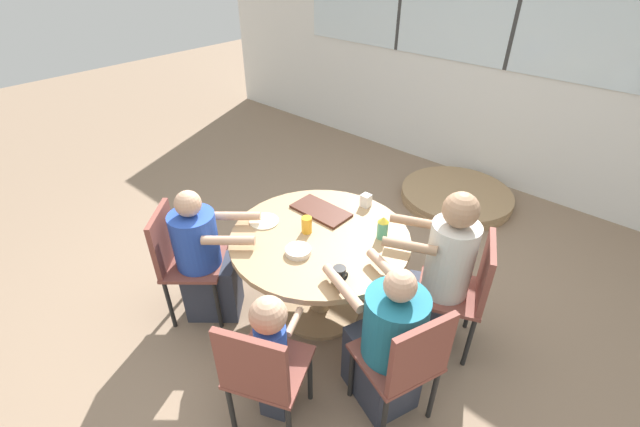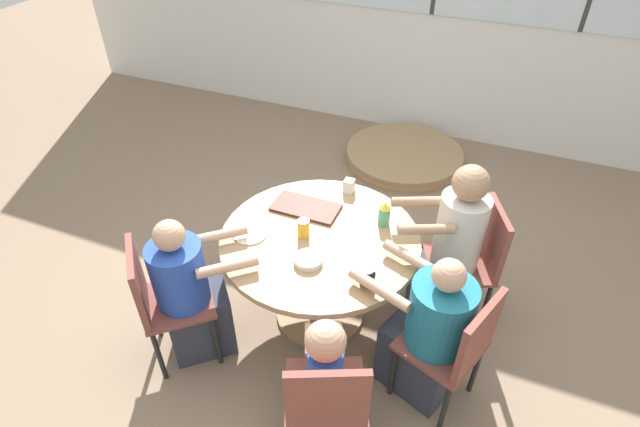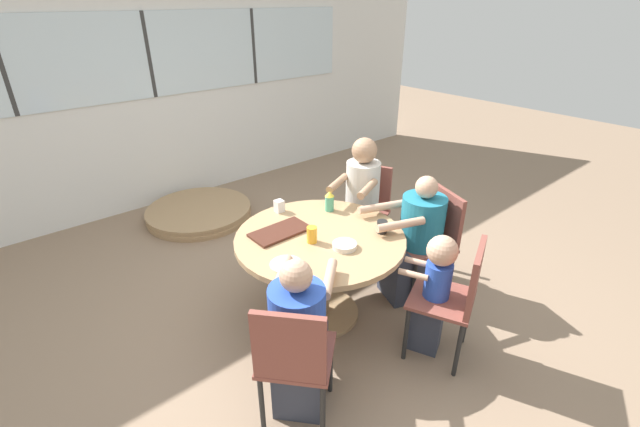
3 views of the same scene
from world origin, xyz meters
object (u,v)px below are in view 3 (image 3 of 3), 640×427
Objects in this scene: chair_for_woman_green_shirt at (367,204)px; chair_for_man_teal_shirt at (435,234)px; chair_for_toddler at (457,292)px; sippy_cup at (329,201)px; person_woman_green_shirt at (360,210)px; person_man_blue_shirt at (299,343)px; person_toddler at (433,294)px; bowl_white_shallow at (345,246)px; person_man_teal_shirt at (415,245)px; milk_carton_small at (279,206)px; folded_table_stack at (199,212)px; juice_glass at (312,235)px; chair_for_man_blue_shirt at (293,356)px; coffee_mug at (382,227)px.

chair_for_woman_green_shirt is 1.00× the size of chair_for_man_teal_shirt.
chair_for_toddler is 1.19m from sippy_cup.
chair_for_toddler is (-0.52, -0.56, 0.00)m from chair_for_man_teal_shirt.
person_woman_green_shirt is at bearing 50.08° from chair_for_toddler.
person_man_blue_shirt reaches higher than person_toddler.
chair_for_toddler is at bearing -60.47° from bowl_white_shallow.
chair_for_woman_green_shirt is 5.37× the size of sippy_cup.
person_man_teal_shirt reaches higher than chair_for_woman_green_shirt.
milk_carton_small is at bearing 108.08° from person_man_blue_shirt.
person_man_teal_shirt is 0.91× the size of folded_table_stack.
juice_glass is at bearing -100.87° from milk_carton_small.
bowl_white_shallow is 2.46m from folded_table_stack.
folded_table_stack is at bearing 89.77° from bowl_white_shallow.
bowl_white_shallow is (-0.74, 0.05, 0.26)m from person_man_teal_shirt.
chair_for_woman_green_shirt is 0.85× the size of person_man_teal_shirt.
folded_table_stack is (0.64, 2.67, -0.40)m from person_man_blue_shirt.
person_woman_green_shirt is 1.14× the size of person_man_teal_shirt.
person_man_teal_shirt is at bearing 62.49° from chair_for_man_blue_shirt.
folded_table_stack is at bearing 37.05° from person_man_teal_shirt.
chair_for_woman_green_shirt is 0.74× the size of person_woman_green_shirt.
milk_carton_small is (-0.39, 1.40, 0.22)m from chair_for_toddler.
person_woman_green_shirt reaches higher than juice_glass.
person_toddler is at bearing -94.57° from coffee_mug.
coffee_mug is 2.51m from folded_table_stack.
coffee_mug is at bearing 117.33° from chair_for_woman_green_shirt.
person_man_teal_shirt is (1.37, 0.26, -0.00)m from person_man_blue_shirt.
chair_for_woman_green_shirt reaches higher than milk_carton_small.
person_man_teal_shirt is 11.34× the size of coffee_mug.
chair_for_man_teal_shirt reaches higher than coffee_mug.
bowl_white_shallow is (-0.36, 0.02, -0.03)m from coffee_mug.
coffee_mug is (-0.52, -0.65, 0.22)m from chair_for_woman_green_shirt.
person_toddler is 2.94m from folded_table_stack.
sippy_cup reaches higher than coffee_mug.
juice_glass is 0.71× the size of bowl_white_shallow.
person_woman_green_shirt is (1.49, 0.98, 0.02)m from chair_for_man_blue_shirt.
chair_for_man_blue_shirt is 1.16m from chair_for_toddler.
juice_glass is at bearing 95.68° from chair_for_toddler.
juice_glass is at bearing 119.96° from bowl_white_shallow.
person_toddler is (-0.56, -1.16, -0.06)m from chair_for_woman_green_shirt.
person_toddler is at bearing 42.79° from chair_for_man_blue_shirt.
person_man_blue_shirt reaches higher than chair_for_man_teal_shirt.
chair_for_man_blue_shirt is 1.39m from milk_carton_small.
coffee_mug reaches higher than folded_table_stack.
person_man_teal_shirt reaches higher than chair_for_toddler.
person_man_blue_shirt reaches higher than folded_table_stack.
chair_for_man_blue_shirt reaches higher than coffee_mug.
chair_for_woman_green_shirt is at bearing 81.22° from chair_for_man_blue_shirt.
sippy_cup is (-0.02, 1.02, 0.32)m from person_toddler.
person_man_blue_shirt is 1.27m from sippy_cup.
chair_for_woman_green_shirt is at bearing -63.53° from folded_table_stack.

